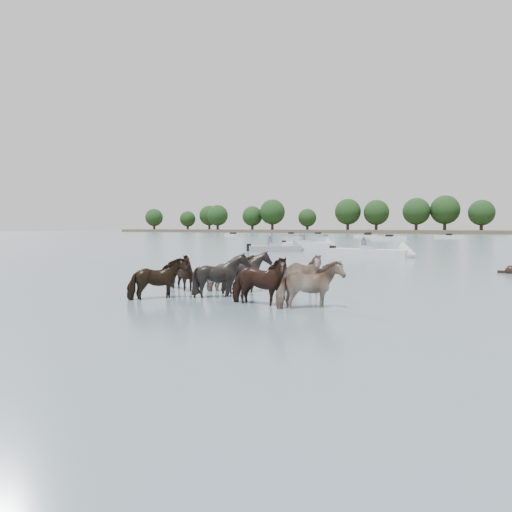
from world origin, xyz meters
The scene contains 8 objects.
ground centered at (0.00, 0.00, 0.00)m, with size 400.00×400.00×0.00m, color slate.
shoreline centered at (-70.00, 150.00, 0.50)m, with size 160.00×30.00×1.00m, color #4C4233.
pony_herd centered at (0.76, 0.78, 0.51)m, with size 6.70×4.44×1.44m.
swimming_pony centered at (6.47, 12.83, 0.10)m, with size 0.72×0.44×0.44m.
motorboat_a centered at (-10.81, 24.04, 0.23)m, with size 4.57×4.05×1.92m.
motorboat_b centered at (-2.05, 21.66, 0.22)m, with size 6.23×2.09×1.92m.
motorboat_f centered at (-12.16, 32.74, 0.23)m, with size 5.29×2.97×1.92m.
treeline centered at (-65.16, 149.10, 6.64)m, with size 151.14×21.04×11.95m.
Camera 1 is at (8.64, -10.73, 1.96)m, focal length 34.96 mm.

